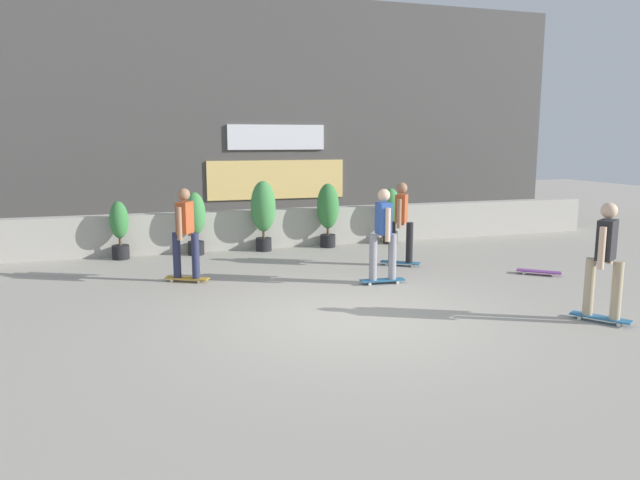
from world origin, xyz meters
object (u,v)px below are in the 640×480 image
(skater_far_right, at_px, (383,232))
(potted_plant_4, at_px, (391,212))
(potted_plant_3, at_px, (328,210))
(skateboard_near_camera, at_px, (539,272))
(potted_plant_1, at_px, (195,219))
(potted_plant_2, at_px, (263,210))
(skater_far_left, at_px, (605,257))
(skater_by_wall_left, at_px, (185,230))
(potted_plant_0, at_px, (119,228))
(skater_mid_plaza, at_px, (401,220))

(skater_far_right, bearing_deg, potted_plant_4, 63.58)
(potted_plant_3, distance_m, skateboard_near_camera, 5.03)
(potted_plant_1, xyz_separation_m, potted_plant_2, (1.54, 0.00, 0.15))
(skater_far_left, bearing_deg, potted_plant_3, 104.43)
(potted_plant_2, relative_size, skateboard_near_camera, 2.18)
(potted_plant_4, relative_size, skateboard_near_camera, 1.85)
(skater_far_right, bearing_deg, skater_by_wall_left, 159.75)
(potted_plant_4, height_order, skateboard_near_camera, potted_plant_4)
(skater_by_wall_left, bearing_deg, potted_plant_2, 52.12)
(potted_plant_1, height_order, skater_far_left, skater_far_left)
(potted_plant_2, relative_size, skater_far_right, 0.95)
(skater_by_wall_left, relative_size, skateboard_near_camera, 2.30)
(potted_plant_4, relative_size, skater_far_left, 0.81)
(potted_plant_4, xyz_separation_m, skater_far_left, (0.13, -6.82, 0.17))
(potted_plant_3, bearing_deg, skateboard_near_camera, -54.76)
(potted_plant_1, bearing_deg, skater_far_left, -54.52)
(potted_plant_0, height_order, potted_plant_4, potted_plant_4)
(potted_plant_4, bearing_deg, skater_by_wall_left, -153.68)
(potted_plant_0, distance_m, potted_plant_3, 4.71)
(potted_plant_0, distance_m, skater_far_right, 5.85)
(potted_plant_0, distance_m, skater_far_left, 9.40)
(potted_plant_3, xyz_separation_m, skateboard_near_camera, (2.86, -4.06, -0.82))
(skater_far_right, height_order, skateboard_near_camera, skater_far_right)
(potted_plant_3, bearing_deg, potted_plant_2, 180.00)
(potted_plant_0, height_order, skater_by_wall_left, skater_by_wall_left)
(potted_plant_4, distance_m, skater_far_left, 6.83)
(potted_plant_0, relative_size, potted_plant_3, 0.82)
(potted_plant_1, relative_size, skater_far_right, 0.82)
(potted_plant_0, xyz_separation_m, potted_plant_1, (1.60, -0.00, 0.12))
(potted_plant_2, bearing_deg, potted_plant_4, 0.00)
(skater_by_wall_left, xyz_separation_m, skater_far_left, (5.32, -4.26, 0.00))
(skater_mid_plaza, bearing_deg, skater_far_right, -126.63)
(potted_plant_1, height_order, skater_mid_plaza, skater_mid_plaza)
(potted_plant_0, distance_m, skateboard_near_camera, 8.61)
(skateboard_near_camera, bearing_deg, skater_far_left, -111.84)
(potted_plant_4, xyz_separation_m, skater_far_right, (-1.88, -3.79, 0.17))
(skater_far_left, xyz_separation_m, skater_mid_plaza, (-1.04, 4.35, 0.00))
(potted_plant_2, bearing_deg, skater_far_left, -64.05)
(potted_plant_4, distance_m, skater_mid_plaza, 2.64)
(potted_plant_2, bearing_deg, skater_mid_plaza, -47.30)
(potted_plant_4, relative_size, skater_far_right, 0.81)
(potted_plant_0, distance_m, skater_mid_plaza, 5.97)
(potted_plant_1, relative_size, skater_by_wall_left, 0.82)
(potted_plant_4, height_order, skater_far_right, skater_far_right)
(potted_plant_0, height_order, skater_far_right, skater_far_right)
(potted_plant_1, relative_size, skater_mid_plaza, 0.82)
(potted_plant_0, height_order, skateboard_near_camera, potted_plant_0)
(skater_by_wall_left, height_order, skateboard_near_camera, skater_by_wall_left)
(skateboard_near_camera, bearing_deg, skater_mid_plaza, 143.63)
(potted_plant_0, bearing_deg, skater_far_left, -46.56)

